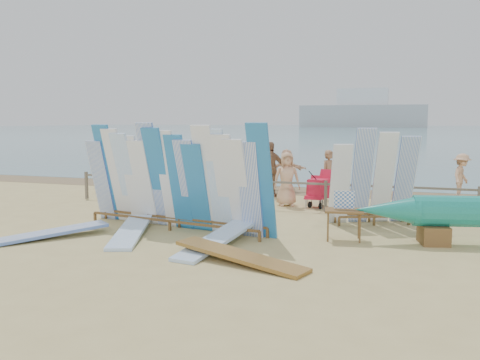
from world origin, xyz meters
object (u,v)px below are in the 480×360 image
(beach_chair_left, at_px, (314,200))
(beachgoer_9, at_px, (462,177))
(beachgoer_4, at_px, (270,169))
(main_surfboard_rack, at_px, (174,182))
(flat_board_b, at_px, (218,247))
(beachgoer_7, at_px, (329,175))
(vendor_table, at_px, (344,224))
(beachgoer_6, at_px, (287,179))
(beach_chair_right, at_px, (317,198))
(flat_board_a, at_px, (131,236))
(flat_board_e, at_px, (46,239))
(beachgoer_0, at_px, (104,170))
(flat_board_c, at_px, (240,263))
(stroller, at_px, (321,192))
(side_surfboard_rack, at_px, (373,181))
(beachgoer_3, at_px, (222,167))
(beachgoer_11, at_px, (200,165))
(beachgoer_5, at_px, (287,170))

(beach_chair_left, distance_m, beachgoer_9, 5.37)
(beachgoer_4, bearing_deg, beachgoer_9, -12.91)
(main_surfboard_rack, distance_m, flat_board_b, 2.39)
(beachgoer_7, bearing_deg, beachgoer_4, 128.89)
(vendor_table, bearing_deg, flat_board_b, -156.89)
(beachgoer_6, bearing_deg, beach_chair_right, -23.93)
(beachgoer_7, relative_size, beachgoer_4, 0.87)
(flat_board_b, distance_m, flat_board_a, 2.24)
(flat_board_e, distance_m, beachgoer_7, 9.15)
(beachgoer_4, bearing_deg, beach_chair_left, -68.72)
(beachgoer_9, distance_m, beachgoer_4, 6.35)
(flat_board_e, distance_m, flat_board_a, 1.85)
(beachgoer_0, bearing_deg, flat_board_c, 176.35)
(stroller, height_order, beachgoer_6, beachgoer_6)
(beach_chair_right, bearing_deg, beachgoer_0, -177.14)
(flat_board_e, relative_size, beachgoer_7, 1.64)
(beachgoer_6, bearing_deg, side_surfboard_rack, -59.96)
(flat_board_c, bearing_deg, flat_board_e, 101.77)
(side_surfboard_rack, distance_m, beach_chair_right, 2.79)
(beachgoer_3, bearing_deg, beach_chair_right, 179.45)
(flat_board_b, bearing_deg, beachgoer_11, 124.07)
(beachgoer_0, distance_m, beachgoer_4, 6.12)
(flat_board_e, xyz_separation_m, flat_board_a, (1.68, 0.79, 0.00))
(beachgoer_11, bearing_deg, beachgoer_5, 153.90)
(flat_board_c, xyz_separation_m, beachgoer_11, (-4.94, 9.88, 0.85))
(beachgoer_6, bearing_deg, flat_board_b, -114.89)
(beachgoer_0, bearing_deg, beachgoer_3, -120.86)
(beach_chair_left, height_order, beachgoer_4, beachgoer_4)
(beachgoer_6, bearing_deg, beachgoer_11, 118.60)
(beachgoer_5, bearing_deg, flat_board_a, 83.65)
(beach_chair_right, height_order, beachgoer_7, beachgoer_7)
(beach_chair_left, distance_m, beachgoer_7, 1.75)
(flat_board_e, height_order, beachgoer_6, beachgoer_6)
(flat_board_b, xyz_separation_m, beachgoer_4, (-0.80, 7.17, 0.94))
(flat_board_b, height_order, beachgoer_6, beachgoer_6)
(flat_board_e, relative_size, flat_board_c, 1.00)
(beachgoer_0, bearing_deg, flat_board_a, 167.57)
(main_surfboard_rack, height_order, beachgoer_3, main_surfboard_rack)
(flat_board_b, relative_size, flat_board_c, 1.00)
(flat_board_e, height_order, beachgoer_4, beachgoer_4)
(beachgoer_5, bearing_deg, beachgoer_4, 87.06)
(flat_board_b, height_order, beachgoer_7, beachgoer_7)
(flat_board_a, bearing_deg, beachgoer_6, 45.99)
(flat_board_b, bearing_deg, beach_chair_left, 88.41)
(beachgoer_11, relative_size, beachgoer_0, 1.06)
(flat_board_e, bearing_deg, beachgoer_11, 128.37)
(flat_board_c, bearing_deg, side_surfboard_rack, -7.14)
(beachgoer_11, relative_size, beachgoer_7, 1.03)
(beach_chair_right, xyz_separation_m, beachgoer_5, (-1.72, 3.35, 0.50))
(beachgoer_11, bearing_deg, flat_board_a, 77.84)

